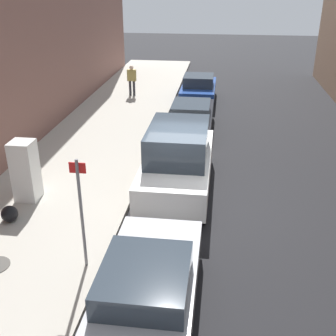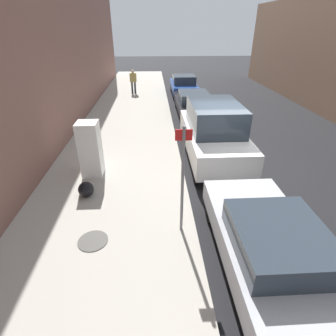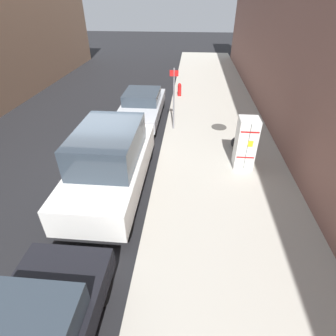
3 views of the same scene
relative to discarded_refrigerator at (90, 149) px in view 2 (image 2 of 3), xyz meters
The scene contains 11 objects.
ground_plane 4.81m from the discarded_refrigerator, ahead, with size 80.00×80.00×0.00m, color black.
sidewalk_slab 1.40m from the discarded_refrigerator, 43.75° to the left, with size 4.72×44.00×0.17m, color #B2ADA0.
discarded_refrigerator is the anchor object (origin of this frame).
manhole_cover 3.38m from the discarded_refrigerator, 79.79° to the right, with size 0.70×0.70×0.02m, color #47443F.
street_sign_post 3.99m from the discarded_refrigerator, 47.09° to the right, with size 0.36×0.07×2.68m.
trash_bag 1.48m from the discarded_refrigerator, 88.15° to the right, with size 0.46×0.46×0.46m, color black.
pedestrian_walking_far 12.10m from the discarded_refrigerator, 86.88° to the left, with size 0.48×0.22×1.66m.
parked_sedan_silver 6.05m from the discarded_refrigerator, 43.89° to the right, with size 1.89×4.62×1.39m.
parked_van_white 4.60m from the discarded_refrigerator, 18.82° to the left, with size 2.04×5.01×2.13m.
parked_sedan_dark 8.16m from the discarded_refrigerator, 57.72° to the left, with size 1.80×4.68×1.38m.
parked_hatchback_blue 12.74m from the discarded_refrigerator, 70.01° to the left, with size 1.78×3.99×1.45m.
Camera 2 is at (-2.55, -8.55, 4.62)m, focal length 28.00 mm.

